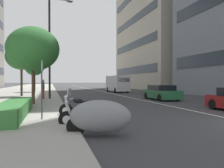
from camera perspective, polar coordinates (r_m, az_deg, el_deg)
The scene contains 14 objects.
sidewalk_right_plaza at distance 36.98m, azimuth -22.32°, elevation -1.81°, with size 160.00×10.88×0.15m, color #A39E93.
lane_centre_stripe at distance 42.44m, azimuth -4.51°, elevation -1.52°, with size 110.00×0.16×0.01m, color silver.
motorcycle_second_in_row at distance 7.07m, azimuth -3.15°, elevation -8.25°, with size 1.43×2.08×1.14m.
motorcycle_far_end_row at distance 8.42m, azimuth -6.29°, elevation -8.07°, with size 0.82×2.15×1.47m.
motorcycle_mid_row at distance 10.85m, azimuth -7.89°, elevation -6.15°, with size 0.83×2.04×1.10m.
car_far_down_avenue at distance 21.11m, azimuth 12.36°, elevation -2.16°, with size 4.29×1.93×1.34m.
delivery_van_ahead at distance 34.38m, azimuth 1.35°, elevation 0.17°, with size 5.92×2.20×2.50m.
parking_sign_by_curb at distance 9.72m, azimuth -17.30°, elevation 0.12°, with size 0.32×0.06×2.44m.
street_lamp_with_banners at distance 21.17m, azimuth -14.76°, elevation 10.79°, with size 1.26×2.18×8.98m.
clipped_hedge_bed at distance 11.24m, azimuth -23.46°, elevation -5.76°, with size 6.44×1.10×0.62m, color #337033.
street_tree_far_plaza at distance 16.31m, azimuth -19.31°, elevation 8.33°, with size 3.50×3.50×5.23m.
street_tree_by_lamp_post at distance 25.26m, azimuth -21.91°, elevation 6.37°, with size 3.15×3.15×5.40m.
street_tree_near_plaza_corner at distance 34.40m, azimuth -18.98°, elevation 3.87°, with size 2.61×2.61×4.57m.
pedestrian_on_plaza at distance 20.52m, azimuth -17.04°, elevation -1.23°, with size 0.40×0.26×1.70m.
Camera 1 is at (-6.67, 7.91, 1.74)m, focal length 36.21 mm.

